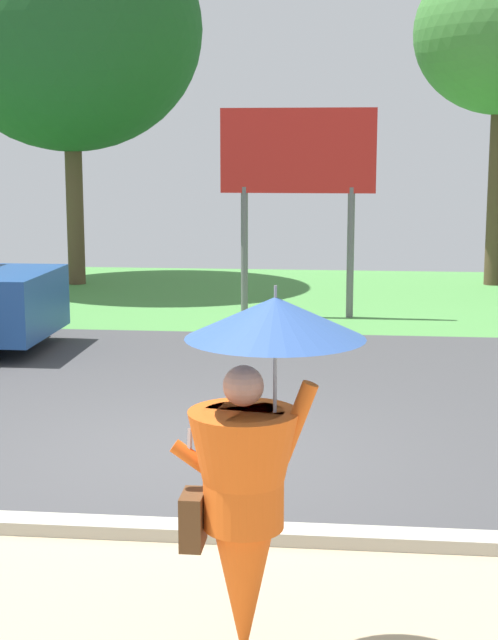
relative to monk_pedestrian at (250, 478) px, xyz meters
name	(u,v)px	position (x,y,z in m)	size (l,w,h in m)	color
ground_plane	(228,382)	(-0.96, 6.65, -1.13)	(40.00, 22.00, 0.20)	#424244
monk_pedestrian	(250,478)	(0.00, 0.00, 0.00)	(1.05, 0.95, 2.13)	#E55B19
roadside_billboard	(298,166)	(-0.37, 11.27, 1.47)	(2.60, 0.12, 3.50)	slate
tree_right_mid	(69,29)	(-5.25, 14.82, 4.15)	(5.43, 5.43, 7.71)	brown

